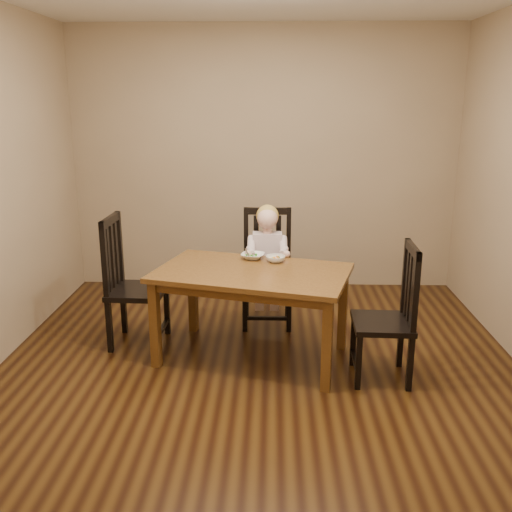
{
  "coord_description": "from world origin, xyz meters",
  "views": [
    {
      "loc": [
        0.1,
        -3.98,
        1.99
      ],
      "look_at": [
        -0.03,
        0.25,
        0.81
      ],
      "focal_mm": 40.0,
      "sensor_mm": 36.0,
      "label": 1
    }
  ],
  "objects_px": {
    "chair_left": "(131,284)",
    "bowl_peas": "(253,256)",
    "bowl_veg": "(276,259)",
    "chair_child": "(267,270)",
    "chair_right": "(390,316)",
    "dining_table": "(252,281)",
    "toddler": "(267,255)"
  },
  "relations": [
    {
      "from": "dining_table",
      "to": "chair_child",
      "type": "bearing_deg",
      "value": 81.97
    },
    {
      "from": "bowl_peas",
      "to": "bowl_veg",
      "type": "distance_m",
      "value": 0.2
    },
    {
      "from": "chair_child",
      "to": "bowl_veg",
      "type": "distance_m",
      "value": 0.58
    },
    {
      "from": "chair_child",
      "to": "bowl_veg",
      "type": "xyz_separation_m",
      "value": [
        0.07,
        -0.51,
        0.25
      ]
    },
    {
      "from": "chair_right",
      "to": "dining_table",
      "type": "bearing_deg",
      "value": 74.7
    },
    {
      "from": "chair_left",
      "to": "bowl_peas",
      "type": "height_order",
      "value": "chair_left"
    },
    {
      "from": "dining_table",
      "to": "chair_left",
      "type": "xyz_separation_m",
      "value": [
        -1.0,
        0.26,
        -0.12
      ]
    },
    {
      "from": "toddler",
      "to": "bowl_veg",
      "type": "xyz_separation_m",
      "value": [
        0.07,
        -0.46,
        0.09
      ]
    },
    {
      "from": "chair_left",
      "to": "bowl_veg",
      "type": "distance_m",
      "value": 1.21
    },
    {
      "from": "bowl_peas",
      "to": "bowl_veg",
      "type": "bearing_deg",
      "value": -23.67
    },
    {
      "from": "bowl_peas",
      "to": "toddler",
      "type": "bearing_deg",
      "value": 73.38
    },
    {
      "from": "chair_child",
      "to": "bowl_peas",
      "type": "xyz_separation_m",
      "value": [
        -0.11,
        -0.43,
        0.25
      ]
    },
    {
      "from": "toddler",
      "to": "bowl_peas",
      "type": "height_order",
      "value": "toddler"
    },
    {
      "from": "chair_right",
      "to": "bowl_veg",
      "type": "bearing_deg",
      "value": 58.06
    },
    {
      "from": "dining_table",
      "to": "chair_right",
      "type": "xyz_separation_m",
      "value": [
        1.0,
        -0.31,
        -0.15
      ]
    },
    {
      "from": "chair_right",
      "to": "toddler",
      "type": "xyz_separation_m",
      "value": [
        -0.89,
        1.01,
        0.17
      ]
    },
    {
      "from": "dining_table",
      "to": "bowl_veg",
      "type": "relative_size",
      "value": 10.37
    },
    {
      "from": "chair_left",
      "to": "toddler",
      "type": "relative_size",
      "value": 1.83
    },
    {
      "from": "chair_child",
      "to": "toddler",
      "type": "relative_size",
      "value": 1.76
    },
    {
      "from": "toddler",
      "to": "chair_left",
      "type": "bearing_deg",
      "value": 21.2
    },
    {
      "from": "chair_child",
      "to": "chair_right",
      "type": "xyz_separation_m",
      "value": [
        0.89,
        -1.06,
        -0.01
      ]
    },
    {
      "from": "chair_child",
      "to": "bowl_veg",
      "type": "bearing_deg",
      "value": 97.35
    },
    {
      "from": "chair_child",
      "to": "chair_right",
      "type": "bearing_deg",
      "value": 129.31
    },
    {
      "from": "chair_right",
      "to": "bowl_peas",
      "type": "relative_size",
      "value": 5.43
    },
    {
      "from": "chair_left",
      "to": "toddler",
      "type": "height_order",
      "value": "chair_left"
    },
    {
      "from": "dining_table",
      "to": "chair_child",
      "type": "xyz_separation_m",
      "value": [
        0.11,
        0.75,
        -0.14
      ]
    },
    {
      "from": "dining_table",
      "to": "chair_right",
      "type": "distance_m",
      "value": 1.05
    },
    {
      "from": "chair_left",
      "to": "bowl_peas",
      "type": "relative_size",
      "value": 5.8
    },
    {
      "from": "chair_left",
      "to": "toddler",
      "type": "xyz_separation_m",
      "value": [
        1.11,
        0.45,
        0.13
      ]
    },
    {
      "from": "chair_child",
      "to": "bowl_peas",
      "type": "relative_size",
      "value": 5.58
    },
    {
      "from": "chair_right",
      "to": "bowl_peas",
      "type": "bearing_deg",
      "value": 59.79
    },
    {
      "from": "dining_table",
      "to": "toddler",
      "type": "xyz_separation_m",
      "value": [
        0.11,
        0.7,
        0.01
      ]
    }
  ]
}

